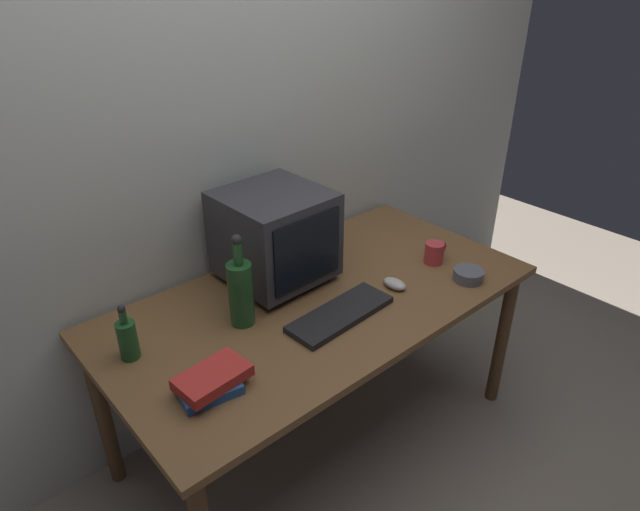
# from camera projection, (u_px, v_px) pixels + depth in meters

# --- Properties ---
(ground_plane) EXTENTS (6.00, 6.00, 0.00)m
(ground_plane) POSITION_uv_depth(u_px,v_px,m) (320.00, 433.00, 2.47)
(ground_plane) COLOR gray
(back_wall) EXTENTS (4.00, 0.08, 2.50)m
(back_wall) POSITION_uv_depth(u_px,v_px,m) (238.00, 135.00, 2.19)
(back_wall) COLOR beige
(back_wall) RESTS_ON ground
(desk) EXTENTS (1.66, 0.86, 0.73)m
(desk) POSITION_uv_depth(u_px,v_px,m) (320.00, 313.00, 2.16)
(desk) COLOR brown
(desk) RESTS_ON ground
(crt_monitor) EXTENTS (0.39, 0.40, 0.37)m
(crt_monitor) POSITION_uv_depth(u_px,v_px,m) (275.00, 236.00, 2.14)
(crt_monitor) COLOR #333338
(crt_monitor) RESTS_ON desk
(keyboard) EXTENTS (0.43, 0.17, 0.02)m
(keyboard) POSITION_uv_depth(u_px,v_px,m) (340.00, 314.00, 2.00)
(keyboard) COLOR black
(keyboard) RESTS_ON desk
(computer_mouse) EXTENTS (0.07, 0.11, 0.04)m
(computer_mouse) POSITION_uv_depth(u_px,v_px,m) (395.00, 284.00, 2.17)
(computer_mouse) COLOR beige
(computer_mouse) RESTS_ON desk
(bottle_tall) EXTENTS (0.09, 0.09, 0.35)m
(bottle_tall) POSITION_uv_depth(u_px,v_px,m) (241.00, 291.00, 1.91)
(bottle_tall) COLOR #1E4C23
(bottle_tall) RESTS_ON desk
(bottle_short) EXTENTS (0.06, 0.06, 0.20)m
(bottle_short) POSITION_uv_depth(u_px,v_px,m) (127.00, 338.00, 1.77)
(bottle_short) COLOR #1E4C23
(bottle_short) RESTS_ON desk
(book_stack) EXTENTS (0.23, 0.15, 0.07)m
(book_stack) POSITION_uv_depth(u_px,v_px,m) (211.00, 382.00, 1.65)
(book_stack) COLOR #28569E
(book_stack) RESTS_ON desk
(mug) EXTENTS (0.12, 0.08, 0.09)m
(mug) POSITION_uv_depth(u_px,v_px,m) (435.00, 253.00, 2.33)
(mug) COLOR #CC383D
(mug) RESTS_ON desk
(cd_spindle) EXTENTS (0.12, 0.12, 0.04)m
(cd_spindle) POSITION_uv_depth(u_px,v_px,m) (468.00, 275.00, 2.22)
(cd_spindle) COLOR #595B66
(cd_spindle) RESTS_ON desk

